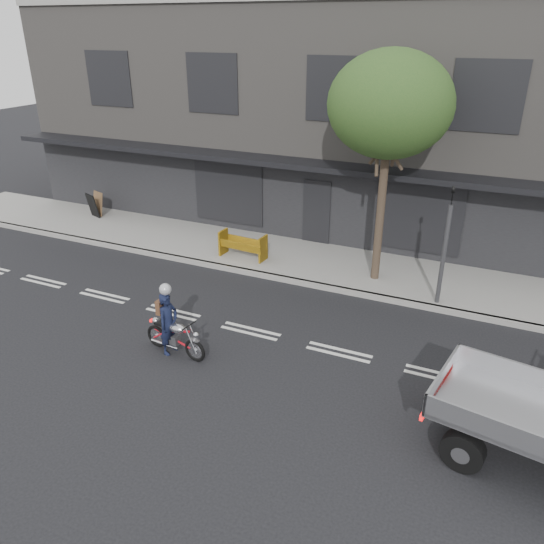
{
  "coord_description": "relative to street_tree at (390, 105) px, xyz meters",
  "views": [
    {
      "loc": [
        5.37,
        -10.58,
        7.2
      ],
      "look_at": [
        0.38,
        0.5,
        1.56
      ],
      "focal_mm": 35.0,
      "sensor_mm": 36.0,
      "label": 1
    }
  ],
  "objects": [
    {
      "name": "motorcycle",
      "position": [
        -3.4,
        -5.85,
        -4.8
      ],
      "size": [
        1.79,
        0.52,
        0.92
      ],
      "rotation": [
        0.0,
        0.0,
        -0.13
      ],
      "color": "black",
      "rests_on": "ground"
    },
    {
      "name": "construction_barrier",
      "position": [
        -4.44,
        -0.48,
        -4.68
      ],
      "size": [
        1.64,
        0.76,
        0.89
      ],
      "primitive_type": null,
      "rotation": [
        0.0,
        0.0,
        -0.08
      ],
      "color": "#FFB00D",
      "rests_on": "sidewalk"
    },
    {
      "name": "sandwich_board",
      "position": [
        -11.85,
        0.94,
        -4.64
      ],
      "size": [
        0.71,
        0.59,
        0.97
      ],
      "primitive_type": null,
      "rotation": [
        0.0,
        0.0,
        -0.33
      ],
      "color": "black",
      "rests_on": "sidewalk"
    },
    {
      "name": "rider",
      "position": [
        -3.55,
        -5.85,
        -4.49
      ],
      "size": [
        0.45,
        0.62,
        1.57
      ],
      "primitive_type": "imported",
      "rotation": [
        0.0,
        0.0,
        1.44
      ],
      "color": "black",
      "rests_on": "ground"
    },
    {
      "name": "sidewalk",
      "position": [
        -2.2,
        0.5,
        -5.2
      ],
      "size": [
        32.0,
        3.2,
        0.15
      ],
      "primitive_type": "cube",
      "color": "gray",
      "rests_on": "ground"
    },
    {
      "name": "street_tree",
      "position": [
        0.0,
        0.0,
        0.0
      ],
      "size": [
        3.4,
        3.4,
        6.74
      ],
      "color": "#382B21",
      "rests_on": "ground"
    },
    {
      "name": "kerb",
      "position": [
        -2.2,
        -1.1,
        -5.2
      ],
      "size": [
        32.0,
        0.2,
        0.15
      ],
      "primitive_type": "cube",
      "color": "gray",
      "rests_on": "ground"
    },
    {
      "name": "traffic_light_pole",
      "position": [
        2.0,
        -0.85,
        -3.63
      ],
      "size": [
        0.12,
        0.12,
        3.5
      ],
      "color": "#2D2D30",
      "rests_on": "ground"
    },
    {
      "name": "ground",
      "position": [
        -2.2,
        -4.2,
        -5.28
      ],
      "size": [
        80.0,
        80.0,
        0.0
      ],
      "primitive_type": "plane",
      "color": "black",
      "rests_on": "ground"
    },
    {
      "name": "building_main",
      "position": [
        -2.2,
        7.1,
        -1.28
      ],
      "size": [
        26.0,
        10.0,
        8.0
      ],
      "primitive_type": "cube",
      "color": "slate",
      "rests_on": "ground"
    }
  ]
}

